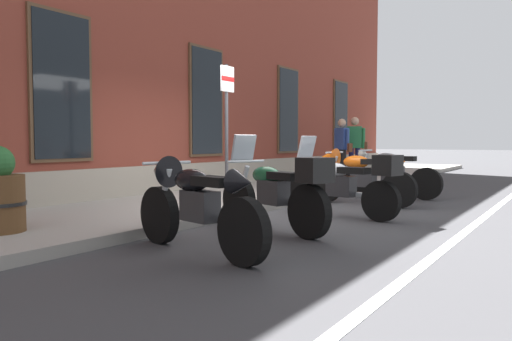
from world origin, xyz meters
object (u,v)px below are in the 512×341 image
motorcycle_black_sport (193,200)px  motorcycle_silver_touring (345,183)px  motorcycle_grey_naked (390,174)px  parking_sign (227,113)px  pedestrian_striped_shirt (355,144)px  motorcycle_green_touring (276,191)px  pedestrian_blue_top (342,145)px  motorcycle_orange_sport (357,174)px

motorcycle_black_sport → motorcycle_silver_touring: bearing=-6.8°
motorcycle_grey_naked → parking_sign: size_ratio=0.91×
motorcycle_grey_naked → parking_sign: (-3.32, 1.83, 1.18)m
motorcycle_grey_naked → pedestrian_striped_shirt: 3.81m
motorcycle_green_touring → pedestrian_blue_top: pedestrian_blue_top is taller
motorcycle_black_sport → pedestrian_blue_top: (8.93, 2.08, 0.52)m
motorcycle_silver_touring → motorcycle_grey_naked: bearing=5.5°
motorcycle_grey_naked → parking_sign: parking_sign is taller
motorcycle_orange_sport → motorcycle_grey_naked: size_ratio=0.99×
pedestrian_blue_top → pedestrian_striped_shirt: 0.63m
motorcycle_silver_touring → pedestrian_striped_shirt: size_ratio=1.21×
motorcycle_grey_naked → pedestrian_blue_top: 3.39m
motorcycle_green_touring → pedestrian_blue_top: size_ratio=1.24×
pedestrian_blue_top → pedestrian_striped_shirt: pedestrian_striped_shirt is taller
motorcycle_grey_naked → pedestrian_striped_shirt: bearing=32.7°
pedestrian_blue_top → parking_sign: 5.91m
motorcycle_silver_touring → parking_sign: (-0.18, 2.13, 1.14)m
motorcycle_black_sport → parking_sign: bearing=29.7°
motorcycle_black_sport → motorcycle_orange_sport: (4.86, 0.05, 0.01)m
pedestrian_striped_shirt → motorcycle_green_touring: bearing=-165.5°
motorcycle_orange_sport → pedestrian_blue_top: size_ratio=1.28×
motorcycle_orange_sport → motorcycle_grey_naked: motorcycle_orange_sport is taller
motorcycle_green_touring → parking_sign: 2.65m
motorcycle_green_touring → motorcycle_grey_naked: motorcycle_green_touring is taller
motorcycle_silver_touring → pedestrian_striped_shirt: 6.75m
pedestrian_striped_shirt → parking_sign: 6.51m
motorcycle_silver_touring → pedestrian_striped_shirt: (6.31, 2.33, 0.59)m
motorcycle_orange_sport → motorcycle_grey_naked: 1.53m
motorcycle_black_sport → parking_sign: (3.06, 1.75, 1.12)m
pedestrian_blue_top → pedestrian_striped_shirt: (0.61, -0.13, 0.05)m
motorcycle_black_sport → motorcycle_green_touring: 1.57m
motorcycle_grey_naked → motorcycle_orange_sport: bearing=175.0°
parking_sign → motorcycle_orange_sport: bearing=-43.3°
motorcycle_black_sport → motorcycle_orange_sport: 4.86m
motorcycle_grey_naked → pedestrian_striped_shirt: size_ratio=1.25×
motorcycle_black_sport → pedestrian_blue_top: pedestrian_blue_top is taller
motorcycle_black_sport → motorcycle_green_touring: bearing=-4.4°
motorcycle_black_sport → parking_sign: parking_sign is taller
pedestrian_blue_top → motorcycle_orange_sport: bearing=-153.5°
motorcycle_black_sport → motorcycle_grey_naked: (6.38, -0.08, -0.06)m
parking_sign → motorcycle_silver_touring: bearing=-85.3°
pedestrian_striped_shirt → parking_sign: parking_sign is taller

